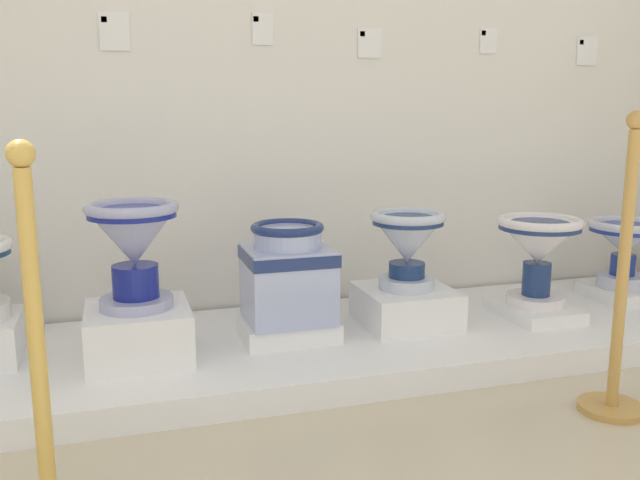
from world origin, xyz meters
The scene contains 18 objects.
display_platform centered at (2.07, 2.47, 0.05)m, with size 3.55×0.99×0.10m, color white.
plinth_block_leftmost centered at (1.20, 2.40, 0.21)m, with size 0.39×0.39×0.20m, color white.
antique_toilet_leftmost centered at (1.20, 2.40, 0.57)m, with size 0.34×0.34×0.40m.
plinth_block_rightmost centered at (1.80, 2.46, 0.14)m, with size 0.39×0.30×0.08m, color white.
antique_toilet_rightmost centered at (1.80, 2.46, 0.39)m, with size 0.35×0.33×0.41m.
plinth_block_broad_patterned centered at (2.35, 2.49, 0.19)m, with size 0.40×0.40×0.16m, color white.
antique_toilet_broad_patterned centered at (2.35, 2.49, 0.48)m, with size 0.33×0.33×0.34m.
plinth_block_squat_floral centered at (2.97, 2.42, 0.13)m, with size 0.30×0.40×0.06m, color white.
antique_toilet_squat_floral centered at (2.97, 2.42, 0.44)m, with size 0.38×0.38×0.40m.
plinth_block_pale_glazed centered at (3.56, 2.54, 0.13)m, with size 0.29×0.33×0.06m, color white.
antique_toilet_pale_glazed centered at (3.56, 2.54, 0.40)m, with size 0.36×0.36×0.34m.
info_placard_second centered at (1.18, 2.97, 1.37)m, with size 0.13×0.01×0.16m.
info_placard_third centered at (1.83, 2.97, 1.41)m, with size 0.10×0.01×0.14m.
info_placard_fourth centered at (2.35, 2.97, 1.36)m, with size 0.12×0.01×0.14m.
info_placard_fifth centered at (2.99, 2.97, 1.39)m, with size 0.09×0.01×0.12m.
info_placard_sixth centered at (3.59, 2.97, 1.35)m, with size 0.12×0.01×0.15m.
stanchion_post_near_left centered at (0.95, 1.46, 0.28)m, with size 0.27×0.27×0.98m.
stanchion_post_near_right centered at (2.77, 1.66, 0.35)m, with size 0.23×0.23×1.04m.
Camera 1 is at (1.14, -0.15, 1.04)m, focal length 37.86 mm.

